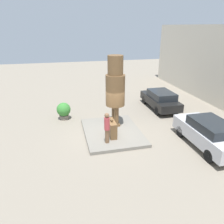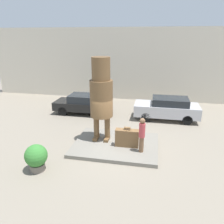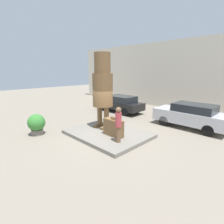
% 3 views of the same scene
% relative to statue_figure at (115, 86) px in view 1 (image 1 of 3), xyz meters
% --- Properties ---
extents(ground_plane, '(60.00, 60.00, 0.00)m').
position_rel_statue_figure_xyz_m(ground_plane, '(0.86, -0.41, -2.82)').
color(ground_plane, gray).
extents(pedestal, '(4.47, 3.44, 0.19)m').
position_rel_statue_figure_xyz_m(pedestal, '(0.86, -0.41, -2.72)').
color(pedestal, slate).
rests_on(pedestal, ground_plane).
extents(statue_figure, '(1.22, 1.22, 4.49)m').
position_rel_statue_figure_xyz_m(statue_figure, '(0.00, 0.00, 0.00)').
color(statue_figure, brown).
rests_on(statue_figure, pedestal).
extents(giant_suitcase, '(1.21, 0.40, 1.09)m').
position_rel_statue_figure_xyz_m(giant_suitcase, '(1.49, -0.59, -2.16)').
color(giant_suitcase, brown).
rests_on(giant_suitcase, pedestal).
extents(tourist, '(0.30, 0.30, 1.78)m').
position_rel_statue_figure_xyz_m(tourist, '(2.26, -1.03, -1.65)').
color(tourist, brown).
rests_on(tourist, pedestal).
extents(parked_car_black, '(4.26, 1.78, 1.48)m').
position_rel_statue_figure_xyz_m(parked_car_black, '(-2.53, 4.41, -2.02)').
color(parked_car_black, black).
rests_on(parked_car_black, ground_plane).
extents(parked_car_silver, '(4.45, 1.81, 1.60)m').
position_rel_statue_figure_xyz_m(parked_car_silver, '(3.68, 4.33, -1.96)').
color(parked_car_silver, '#B7B7BC').
rests_on(parked_car_silver, ground_plane).
extents(planter_pot, '(0.99, 0.99, 1.23)m').
position_rel_statue_figure_xyz_m(planter_pot, '(-2.16, -3.25, -2.16)').
color(planter_pot, '#70665B').
rests_on(planter_pot, ground_plane).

